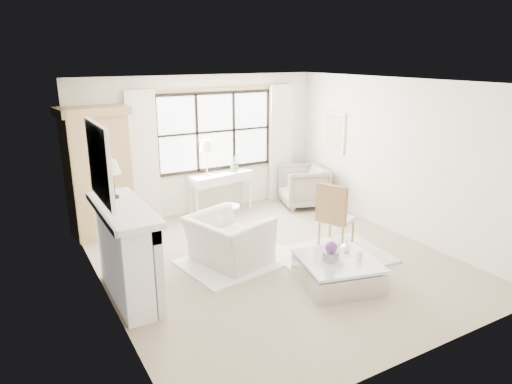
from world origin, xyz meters
TOP-DOWN VIEW (x-y plane):
  - floor at (0.00, 0.00)m, footprint 5.50×5.50m
  - ceiling at (0.00, 0.00)m, footprint 5.50×5.50m
  - wall_back at (0.00, 2.75)m, footprint 5.00×0.00m
  - wall_front at (0.00, -2.75)m, footprint 5.00×0.00m
  - wall_left at (-2.50, 0.00)m, footprint 0.00×5.50m
  - wall_right at (2.50, 0.00)m, footprint 0.00×5.50m
  - window_pane at (0.30, 2.73)m, footprint 2.40×0.02m
  - window_frame at (0.30, 2.72)m, footprint 2.50×0.04m
  - curtain_rod at (0.30, 2.67)m, footprint 3.30×0.04m
  - curtain_left at (-1.20, 2.65)m, footprint 0.55×0.10m
  - curtain_right at (1.80, 2.65)m, footprint 0.55×0.10m
  - fireplace at (-2.27, 0.00)m, footprint 0.58×1.66m
  - mirror_frame at (-2.47, 0.00)m, footprint 0.05×1.15m
  - mirror_glass at (-2.44, 0.00)m, footprint 0.02×1.00m
  - art_frame at (2.47, 1.70)m, footprint 0.04×0.62m
  - art_canvas at (2.45, 1.70)m, footprint 0.01×0.52m
  - mantel_lamp at (-2.25, 0.39)m, footprint 0.22×0.22m
  - armoire at (-2.06, 2.47)m, footprint 1.19×0.81m
  - console_table at (0.28, 2.50)m, footprint 1.36×0.66m
  - console_lamp at (-0.01, 2.50)m, footprint 0.28×0.28m
  - orchid_plant at (0.61, 2.50)m, footprint 0.30×0.29m
  - side_table at (-0.10, 1.38)m, footprint 0.40×0.40m
  - rug_left at (-0.50, 0.25)m, footprint 1.88×1.46m
  - rug_right at (0.85, -0.33)m, footprint 1.82×1.44m
  - club_armchair at (-0.65, 0.28)m, footprint 1.28×1.37m
  - wingback_chair at (1.94, 1.97)m, footprint 1.15×1.13m
  - french_chair at (1.17, -0.03)m, footprint 0.64×0.64m
  - coffee_table at (0.34, -1.10)m, footprint 1.21×1.21m
  - planter_box at (0.21, -1.08)m, footprint 0.19×0.19m
  - planter_flowers at (0.21, -1.08)m, footprint 0.16×0.16m
  - pillar_candle at (0.59, -1.23)m, footprint 0.08×0.08m
  - coffee_vase at (0.60, -0.94)m, footprint 0.18×0.18m

SIDE VIEW (x-z plane):
  - floor at x=0.00m, z-range 0.00..0.00m
  - rug_left at x=-0.50m, z-range 0.00..0.03m
  - rug_right at x=0.85m, z-range 0.00..0.03m
  - coffee_table at x=0.34m, z-range -0.01..0.37m
  - french_chair at x=1.17m, z-range -0.23..0.85m
  - side_table at x=-0.10m, z-range 0.08..0.58m
  - club_armchair at x=-0.65m, z-range 0.00..0.73m
  - console_table at x=0.28m, z-range 0.00..0.80m
  - wingback_chair at x=1.94m, z-range 0.00..0.84m
  - planter_box at x=0.21m, z-range 0.38..0.50m
  - pillar_candle at x=0.59m, z-range 0.38..0.50m
  - coffee_vase at x=0.60m, z-range 0.38..0.54m
  - planter_flowers at x=0.21m, z-range 0.50..0.66m
  - fireplace at x=-2.27m, z-range 0.02..1.28m
  - orchid_plant at x=0.61m, z-range 0.80..1.23m
  - armoire at x=-2.06m, z-range 0.02..2.26m
  - curtain_left at x=-1.20m, z-range 0.00..2.47m
  - curtain_right at x=1.80m, z-range 0.00..2.47m
  - wall_left at x=-2.50m, z-range -1.40..4.10m
  - wall_right at x=2.50m, z-range -1.40..4.10m
  - wall_back at x=0.00m, z-range -1.15..3.85m
  - wall_front at x=0.00m, z-range -1.15..3.85m
  - console_lamp at x=-0.01m, z-range 1.01..1.70m
  - art_frame at x=2.47m, z-range 1.14..1.96m
  - art_canvas at x=2.45m, z-range 1.19..1.91m
  - window_pane at x=0.30m, z-range 0.85..2.35m
  - window_frame at x=0.30m, z-range 0.85..2.35m
  - mantel_lamp at x=-2.25m, z-range 1.40..1.91m
  - mirror_frame at x=-2.47m, z-range 1.37..2.31m
  - mirror_glass at x=-2.44m, z-range 1.44..2.24m
  - curtain_rod at x=0.30m, z-range 2.45..2.49m
  - ceiling at x=0.00m, z-range 2.70..2.70m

